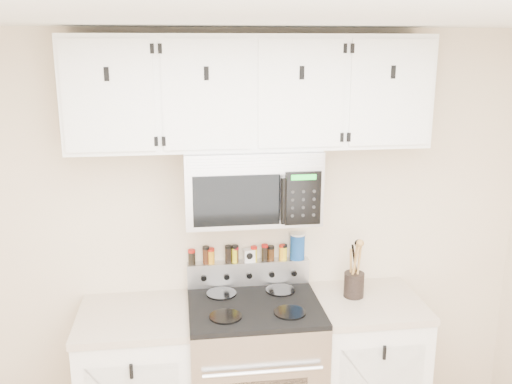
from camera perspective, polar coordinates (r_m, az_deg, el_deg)
back_wall at (r=3.54m, az=-0.86°, el=-4.47°), size 3.50×0.01×2.50m
ceiling at (r=1.63m, az=6.77°, el=17.50°), size 3.50×3.50×0.01m
range at (r=3.59m, az=-0.17°, el=-17.73°), size 0.76×0.65×1.10m
base_cabinet_right at (r=3.76m, az=10.73°, el=-16.83°), size 0.64×0.62×0.92m
microwave at (r=3.25m, az=-0.47°, el=0.76°), size 0.76×0.44×0.42m
upper_cabinets at (r=3.20m, az=-0.56°, el=9.97°), size 2.00×0.35×0.62m
utensil_crock at (r=3.54m, az=9.77°, el=-8.93°), size 0.12×0.12×0.35m
kitchen_timer at (r=3.55m, az=-0.71°, el=-6.34°), size 0.07×0.06×0.08m
salt_canister at (r=3.58m, az=4.16°, el=-5.40°), size 0.09×0.09×0.17m
spice_jar_0 at (r=3.52m, az=-6.44°, el=-6.46°), size 0.05×0.05×0.09m
spice_jar_1 at (r=3.52m, az=-5.01°, el=-6.28°), size 0.04×0.04×0.11m
spice_jar_2 at (r=3.53m, az=-4.52°, el=-6.36°), size 0.05×0.05×0.10m
spice_jar_3 at (r=3.53m, az=-2.78°, el=-6.20°), size 0.04×0.04×0.11m
spice_jar_4 at (r=3.54m, az=-2.10°, el=-6.18°), size 0.04×0.04×0.11m
spice_jar_5 at (r=3.54m, az=-2.07°, el=-6.24°), size 0.04×0.04×0.10m
spice_jar_6 at (r=3.55m, az=-0.21°, el=-6.18°), size 0.04×0.04×0.10m
spice_jar_7 at (r=3.56m, az=0.88°, el=-6.05°), size 0.04×0.04×0.11m
spice_jar_8 at (r=3.57m, az=1.51°, el=-6.12°), size 0.04×0.04×0.09m
spice_jar_9 at (r=3.58m, az=2.61°, el=-6.01°), size 0.04×0.04×0.10m
spice_jar_10 at (r=3.58m, az=2.81°, el=-6.01°), size 0.04×0.04×0.10m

